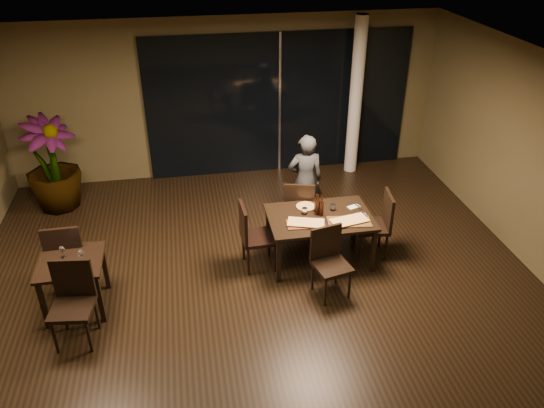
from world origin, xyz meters
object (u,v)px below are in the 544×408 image
at_px(chair_side_near, 73,298).
at_px(bottle_b, 321,206).
at_px(bottle_c, 316,203).
at_px(potted_plant, 52,164).
at_px(bottle_a, 318,205).
at_px(chair_side_far, 67,253).
at_px(chair_main_right, 378,221).
at_px(chair_main_near, 329,258).
at_px(main_table, 320,221).
at_px(side_table, 72,269).
at_px(chair_main_far, 299,206).
at_px(chair_main_left, 252,233).
at_px(diner, 305,180).

bearing_deg(chair_side_near, bottle_b, 24.95).
bearing_deg(bottle_c, potted_plant, 151.77).
bearing_deg(bottle_a, chair_side_far, -177.87).
xyz_separation_m(chair_main_right, chair_side_far, (-4.43, -0.05, 0.02)).
relative_size(chair_main_near, chair_main_right, 0.95).
xyz_separation_m(main_table, potted_plant, (-4.09, 2.33, 0.15)).
bearing_deg(bottle_a, chair_side_near, -161.35).
distance_m(chair_main_right, chair_side_far, 4.43).
relative_size(side_table, chair_main_far, 0.79).
height_order(chair_main_left, bottle_b, bottle_b).
height_order(potted_plant, bottle_c, potted_plant).
distance_m(chair_side_near, bottle_a, 3.48).
bearing_deg(bottle_c, bottle_a, -93.82).
distance_m(chair_main_left, bottle_a, 1.02).
bearing_deg(chair_main_right, chair_main_left, -82.55).
distance_m(chair_main_left, chair_side_far, 2.54).
bearing_deg(diner, chair_side_near, 35.46).
relative_size(main_table, diner, 0.96).
bearing_deg(bottle_b, chair_main_far, 106.10).
bearing_deg(bottle_b, potted_plant, 150.66).
bearing_deg(bottle_c, bottle_b, -71.42).
height_order(chair_side_far, bottle_c, chair_side_far).
bearing_deg(chair_side_near, chair_main_left, 31.17).
xyz_separation_m(bottle_b, bottle_c, (-0.04, 0.13, -0.01)).
distance_m(diner, potted_plant, 4.31).
xyz_separation_m(side_table, bottle_c, (3.38, 0.65, 0.27)).
bearing_deg(chair_main_far, bottle_c, 119.96).
bearing_deg(chair_side_far, chair_side_near, 101.52).
bearing_deg(chair_main_near, chair_side_near, 172.64).
relative_size(chair_main_right, chair_side_near, 0.98).
bearing_deg(bottle_a, bottle_c, 86.18).
distance_m(side_table, bottle_a, 3.43).
relative_size(main_table, potted_plant, 0.91).
height_order(chair_main_left, chair_side_near, chair_side_near).
xyz_separation_m(side_table, chair_main_right, (4.30, 0.48, -0.05)).
height_order(chair_side_far, potted_plant, potted_plant).
xyz_separation_m(chair_main_right, diner, (-0.86, 1.11, 0.21)).
bearing_deg(diner, chair_main_far, 69.31).
bearing_deg(potted_plant, chair_main_near, -37.35).
bearing_deg(chair_main_far, bottle_a, 117.12).
height_order(diner, potted_plant, potted_plant).
bearing_deg(chair_main_right, chair_side_near, -68.60).
bearing_deg(chair_side_near, diner, 39.65).
bearing_deg(main_table, diner, 88.10).
distance_m(chair_main_right, diner, 1.42).
bearing_deg(side_table, chair_main_far, 19.40).
xyz_separation_m(chair_main_near, chair_main_left, (-0.94, 0.73, 0.03)).
xyz_separation_m(chair_main_far, chair_side_near, (-3.16, -1.69, 0.03)).
height_order(main_table, bottle_a, bottle_a).
bearing_deg(chair_side_far, bottle_a, -178.87).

